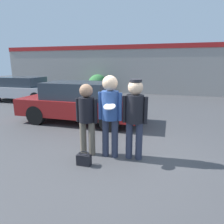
{
  "coord_description": "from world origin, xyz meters",
  "views": [
    {
      "loc": [
        0.99,
        -4.06,
        2.08
      ],
      "look_at": [
        -0.23,
        0.17,
        1.02
      ],
      "focal_mm": 32.0,
      "sensor_mm": 36.0,
      "label": 1
    }
  ],
  "objects_px": {
    "person_right": "(135,112)",
    "parked_car_far": "(24,89)",
    "parked_car_near": "(80,102)",
    "shrub": "(98,84)",
    "person_left": "(87,114)",
    "person_middle_with_frisbee": "(110,109)",
    "handbag": "(84,159)"
  },
  "relations": [
    {
      "from": "person_right",
      "to": "shrub",
      "type": "xyz_separation_m",
      "value": [
        -4.25,
        9.29,
        -0.39
      ]
    },
    {
      "from": "person_left",
      "to": "person_middle_with_frisbee",
      "type": "distance_m",
      "value": 0.56
    },
    {
      "from": "person_middle_with_frisbee",
      "to": "shrub",
      "type": "height_order",
      "value": "person_middle_with_frisbee"
    },
    {
      "from": "person_left",
      "to": "person_right",
      "type": "height_order",
      "value": "person_right"
    },
    {
      "from": "person_right",
      "to": "parked_car_far",
      "type": "distance_m",
      "value": 9.08
    },
    {
      "from": "person_right",
      "to": "handbag",
      "type": "distance_m",
      "value": 1.47
    },
    {
      "from": "handbag",
      "to": "person_right",
      "type": "bearing_deg",
      "value": 32.28
    },
    {
      "from": "person_left",
      "to": "person_middle_with_frisbee",
      "type": "bearing_deg",
      "value": 3.47
    },
    {
      "from": "person_left",
      "to": "parked_car_far",
      "type": "xyz_separation_m",
      "value": [
        -6.23,
        5.46,
        -0.28
      ]
    },
    {
      "from": "parked_car_far",
      "to": "person_right",
      "type": "bearing_deg",
      "value": -36.37
    },
    {
      "from": "person_right",
      "to": "parked_car_near",
      "type": "bearing_deg",
      "value": 135.04
    },
    {
      "from": "parked_car_near",
      "to": "shrub",
      "type": "height_order",
      "value": "parked_car_near"
    },
    {
      "from": "person_middle_with_frisbee",
      "to": "parked_car_near",
      "type": "distance_m",
      "value": 3.13
    },
    {
      "from": "person_middle_with_frisbee",
      "to": "parked_car_far",
      "type": "distance_m",
      "value": 8.69
    },
    {
      "from": "person_middle_with_frisbee",
      "to": "handbag",
      "type": "distance_m",
      "value": 1.21
    },
    {
      "from": "parked_car_far",
      "to": "shrub",
      "type": "xyz_separation_m",
      "value": [
        3.06,
        3.9,
        -0.01
      ]
    },
    {
      "from": "parked_car_far",
      "to": "shrub",
      "type": "distance_m",
      "value": 4.96
    },
    {
      "from": "shrub",
      "to": "handbag",
      "type": "distance_m",
      "value": 10.44
    },
    {
      "from": "parked_car_near",
      "to": "shrub",
      "type": "bearing_deg",
      "value": 104.84
    },
    {
      "from": "person_right",
      "to": "shrub",
      "type": "bearing_deg",
      "value": 114.57
    },
    {
      "from": "handbag",
      "to": "person_left",
      "type": "bearing_deg",
      "value": 104.18
    },
    {
      "from": "person_middle_with_frisbee",
      "to": "parked_car_near",
      "type": "height_order",
      "value": "person_middle_with_frisbee"
    },
    {
      "from": "shrub",
      "to": "handbag",
      "type": "bearing_deg",
      "value": -71.56
    },
    {
      "from": "parked_car_far",
      "to": "handbag",
      "type": "distance_m",
      "value": 8.75
    },
    {
      "from": "person_left",
      "to": "shrub",
      "type": "distance_m",
      "value": 9.89
    },
    {
      "from": "person_right",
      "to": "parked_car_far",
      "type": "bearing_deg",
      "value": 143.63
    },
    {
      "from": "handbag",
      "to": "parked_car_far",
      "type": "bearing_deg",
      "value": 136.75
    },
    {
      "from": "parked_car_near",
      "to": "person_right",
      "type": "bearing_deg",
      "value": -44.96
    },
    {
      "from": "parked_car_near",
      "to": "shrub",
      "type": "relative_size",
      "value": 3.15
    },
    {
      "from": "parked_car_far",
      "to": "shrub",
      "type": "height_order",
      "value": "shrub"
    },
    {
      "from": "person_right",
      "to": "parked_car_far",
      "type": "relative_size",
      "value": 0.41
    },
    {
      "from": "person_left",
      "to": "parked_car_far",
      "type": "height_order",
      "value": "person_left"
    }
  ]
}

